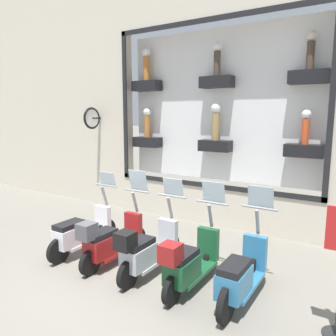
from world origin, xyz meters
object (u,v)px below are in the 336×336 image
(scooter_white_4, at_px, (81,233))
(scooter_silver_2, at_px, (146,250))
(scooter_teal_0, at_px, (241,275))
(scooter_green_1, at_px, (189,262))
(scooter_red_3, at_px, (110,241))

(scooter_white_4, bearing_deg, scooter_silver_2, -92.19)
(scooter_teal_0, distance_m, scooter_silver_2, 1.67)
(scooter_green_1, relative_size, scooter_silver_2, 1.00)
(scooter_teal_0, relative_size, scooter_silver_2, 1.01)
(scooter_teal_0, xyz_separation_m, scooter_green_1, (-0.07, 0.83, 0.02))
(scooter_green_1, xyz_separation_m, scooter_silver_2, (0.00, 0.83, 0.00))
(scooter_green_1, distance_m, scooter_white_4, 2.50)
(scooter_silver_2, relative_size, scooter_white_4, 1.00)
(scooter_teal_0, distance_m, scooter_red_3, 2.50)
(scooter_silver_2, height_order, scooter_red_3, scooter_red_3)
(scooter_silver_2, height_order, scooter_white_4, scooter_silver_2)
(scooter_silver_2, bearing_deg, scooter_teal_0, -87.62)
(scooter_teal_0, xyz_separation_m, scooter_silver_2, (-0.07, 1.67, 0.02))
(scooter_teal_0, height_order, scooter_white_4, scooter_teal_0)
(scooter_green_1, bearing_deg, scooter_silver_2, 89.86)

